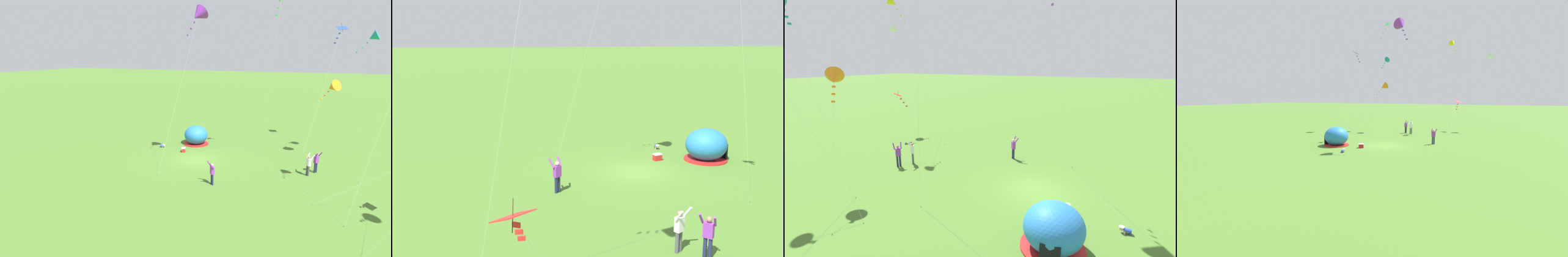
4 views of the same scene
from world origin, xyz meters
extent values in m
plane|color=#477028|center=(0.00, 0.00, 0.00)|extent=(300.00, 300.00, 0.00)
ellipsoid|color=#2672BF|center=(-5.00, -2.03, 1.05)|extent=(2.70, 2.60, 2.10)
cylinder|color=red|center=(-5.00, -2.03, 0.05)|extent=(2.81, 2.81, 0.10)
cube|color=black|center=(-6.26, -2.14, 0.55)|extent=(0.19, 0.81, 1.10)
cube|color=red|center=(-1.82, -2.19, 0.19)|extent=(0.61, 0.52, 0.38)
cube|color=white|center=(-1.82, -2.19, 0.41)|extent=(0.63, 0.53, 0.06)
cylinder|color=blue|center=(-2.42, -5.03, 0.17)|extent=(0.24, 0.33, 0.22)
sphere|color=tan|center=(-2.43, -4.77, 0.20)|extent=(0.19, 0.19, 0.19)
cylinder|color=white|center=(-2.43, -4.77, 0.29)|extent=(0.24, 0.24, 0.06)
cylinder|color=tan|center=(-2.52, -4.92, 0.09)|extent=(0.07, 0.07, 0.17)
cylinder|color=tan|center=(-2.33, -4.91, 0.09)|extent=(0.07, 0.07, 0.17)
cylinder|color=navy|center=(-2.49, -5.16, 0.07)|extent=(0.09, 0.09, 0.13)
cylinder|color=navy|center=(-2.33, -5.15, 0.07)|extent=(0.09, 0.09, 0.13)
cylinder|color=#1E2347|center=(4.88, 3.19, 0.44)|extent=(0.15, 0.15, 0.88)
cylinder|color=#1E2347|center=(4.72, 3.06, 0.44)|extent=(0.15, 0.15, 0.88)
cube|color=purple|center=(4.80, 3.13, 1.18)|extent=(0.45, 0.43, 0.60)
sphere|color=beige|center=(4.80, 3.13, 1.61)|extent=(0.22, 0.22, 0.22)
cylinder|color=purple|center=(5.10, 3.18, 1.64)|extent=(0.34, 0.32, 0.50)
cylinder|color=purple|center=(4.69, 2.84, 1.64)|extent=(0.26, 0.37, 0.50)
cylinder|color=#1E2347|center=(-0.83, 10.66, 0.44)|extent=(0.15, 0.15, 0.88)
cylinder|color=#1E2347|center=(-0.67, 10.54, 0.44)|extent=(0.15, 0.15, 0.88)
cube|color=purple|center=(-0.75, 10.60, 1.18)|extent=(0.45, 0.42, 0.60)
sphere|color=#9E7051|center=(-0.75, 10.60, 1.61)|extent=(0.22, 0.22, 0.22)
cylinder|color=purple|center=(-0.87, 10.88, 1.64)|extent=(0.26, 0.38, 0.50)
cylinder|color=purple|center=(-0.45, 10.55, 1.64)|extent=(0.34, 0.32, 0.50)
cylinder|color=#4C4C51|center=(0.12, 9.93, 0.44)|extent=(0.15, 0.15, 0.88)
cylinder|color=#4C4C51|center=(0.28, 10.06, 0.44)|extent=(0.15, 0.15, 0.88)
cube|color=white|center=(0.20, 9.99, 1.18)|extent=(0.45, 0.43, 0.60)
sphere|color=#9E7051|center=(0.20, 9.99, 1.61)|extent=(0.22, 0.22, 0.22)
cylinder|color=white|center=(-0.10, 9.94, 1.64)|extent=(0.34, 0.32, 0.50)
cylinder|color=white|center=(0.31, 10.28, 1.64)|extent=(0.26, 0.37, 0.50)
cylinder|color=silver|center=(10.48, 16.47, 5.90)|extent=(0.43, 7.36, 11.81)
cylinder|color=brown|center=(10.70, 12.79, 0.03)|extent=(0.03, 0.03, 0.06)
cone|color=white|center=(10.27, 20.15, 11.81)|extent=(1.12, 1.26, 1.29)
cube|color=white|center=(10.30, 19.72, 11.32)|extent=(0.21, 0.09, 0.12)
cube|color=white|center=(10.32, 19.36, 10.90)|extent=(0.21, 0.14, 0.12)
cube|color=white|center=(10.34, 19.00, 10.49)|extent=(0.21, 0.09, 0.12)
cylinder|color=silver|center=(-3.54, 6.02, 7.47)|extent=(2.52, 1.49, 14.94)
cylinder|color=brown|center=(-4.79, 5.29, 0.03)|extent=(0.03, 0.03, 0.06)
cube|color=green|center=(-2.28, 6.76, 14.94)|extent=(0.79, 0.71, 0.41)
cylinder|color=#332314|center=(-2.28, 6.76, 14.95)|extent=(0.33, 0.20, 0.50)
cube|color=green|center=(-2.55, 6.60, 14.27)|extent=(0.12, 0.21, 0.12)
cube|color=green|center=(-2.78, 6.47, 13.70)|extent=(0.13, 0.21, 0.12)
cube|color=green|center=(-3.01, 6.33, 13.12)|extent=(0.11, 0.21, 0.12)
cylinder|color=silver|center=(-7.75, 10.71, 6.22)|extent=(4.10, 2.60, 12.45)
cylinder|color=brown|center=(-5.70, 9.41, 0.03)|extent=(0.03, 0.03, 0.06)
cube|color=blue|center=(-9.80, 12.01, 12.44)|extent=(1.06, 1.12, 0.41)
cylinder|color=#332314|center=(-9.80, 12.01, 12.45)|extent=(0.33, 0.22, 0.82)
cube|color=blue|center=(-9.46, 11.79, 11.89)|extent=(0.16, 0.20, 0.12)
cube|color=blue|center=(-9.17, 11.61, 11.41)|extent=(0.14, 0.21, 0.12)
cube|color=blue|center=(-8.89, 11.43, 10.94)|extent=(0.16, 0.20, 0.12)
cylinder|color=silver|center=(-6.37, 10.59, 5.66)|extent=(1.90, 7.43, 11.32)
cylinder|color=brown|center=(-7.31, 6.88, 0.03)|extent=(0.03, 0.03, 0.06)
cone|color=teal|center=(-5.42, 14.31, 11.31)|extent=(1.19, 1.27, 1.17)
cube|color=teal|center=(-5.53, 13.89, 10.84)|extent=(0.21, 0.12, 0.12)
cube|color=teal|center=(-5.62, 13.53, 10.43)|extent=(0.20, 0.07, 0.12)
cube|color=teal|center=(-5.71, 13.18, 10.02)|extent=(0.21, 0.08, 0.12)
cylinder|color=silver|center=(3.18, -0.47, 6.47)|extent=(3.33, 2.37, 12.93)
cylinder|color=brown|center=(4.84, -1.65, 0.03)|extent=(0.03, 0.03, 0.06)
cone|color=purple|center=(1.52, 0.71, 12.93)|extent=(1.98, 1.92, 1.59)
cube|color=purple|center=(1.83, 0.49, 12.34)|extent=(0.19, 0.18, 0.12)
cube|color=purple|center=(2.09, 0.30, 11.84)|extent=(0.14, 0.21, 0.12)
cube|color=purple|center=(2.36, 0.12, 11.33)|extent=(0.19, 0.17, 0.12)
cylinder|color=silver|center=(-6.62, 9.46, 3.48)|extent=(3.96, 3.99, 6.96)
cylinder|color=brown|center=(-8.60, 7.47, 0.03)|extent=(0.03, 0.03, 0.06)
cone|color=orange|center=(-4.65, 11.46, 6.96)|extent=(1.71, 1.72, 1.40)
cube|color=orange|center=(-4.96, 11.15, 6.50)|extent=(0.20, 0.16, 0.12)
cube|color=orange|center=(-5.22, 10.88, 6.11)|extent=(0.14, 0.21, 0.12)
cube|color=orange|center=(-5.48, 10.62, 5.71)|extent=(0.18, 0.19, 0.12)
cylinder|color=silver|center=(5.74, 13.50, 2.30)|extent=(0.46, 6.12, 4.62)
cylinder|color=brown|center=(5.51, 10.45, 0.03)|extent=(0.03, 0.03, 0.06)
cube|color=red|center=(5.96, 16.56, 4.61)|extent=(1.08, 1.08, 0.33)
cylinder|color=#332314|center=(5.96, 16.56, 4.62)|extent=(0.04, 0.31, 0.70)
cube|color=red|center=(5.93, 16.12, 4.19)|extent=(0.21, 0.14, 0.12)
cube|color=red|center=(5.90, 15.74, 3.84)|extent=(0.20, 0.06, 0.12)
cube|color=red|center=(5.88, 15.37, 3.48)|extent=(0.20, 0.07, 0.12)
cylinder|color=silver|center=(6.30, 13.82, 6.66)|extent=(2.73, 3.12, 13.33)
cylinder|color=brown|center=(7.66, 12.26, 0.03)|extent=(0.03, 0.03, 0.06)
cone|color=yellow|center=(4.94, 15.38, 13.33)|extent=(1.40, 1.42, 1.14)
cube|color=yellow|center=(5.19, 15.09, 12.73)|extent=(0.14, 0.21, 0.12)
cube|color=yellow|center=(5.40, 14.85, 12.23)|extent=(0.16, 0.20, 0.12)
cube|color=yellow|center=(5.61, 14.61, 11.72)|extent=(0.20, 0.16, 0.12)
camera|label=1|loc=(25.78, 9.97, 9.91)|focal=28.00mm
camera|label=2|loc=(5.09, 26.04, 8.74)|focal=42.00mm
camera|label=3|loc=(-15.19, -3.49, 7.83)|focal=24.00mm
camera|label=4|loc=(10.53, -26.80, 5.51)|focal=24.00mm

